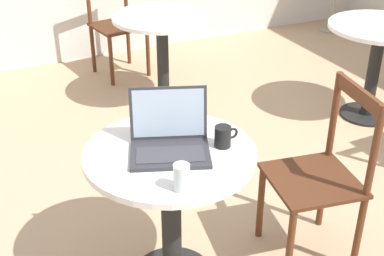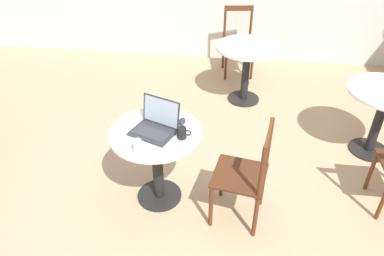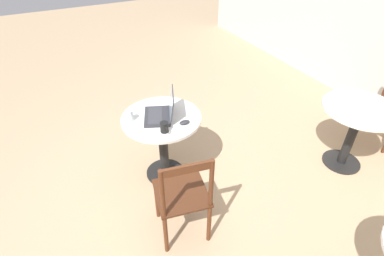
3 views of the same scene
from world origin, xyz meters
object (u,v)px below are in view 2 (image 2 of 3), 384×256
laptop (155,126)px  drinking_glass (137,146)px  cafe_table_mid (383,107)px  cafe_table_far (247,60)px  mug (182,133)px  chair_far_back (238,42)px  mouse (182,121)px  cafe_table_near (156,149)px  chair_near_right (245,176)px

laptop → drinking_glass: laptop is taller
cafe_table_mid → cafe_table_far: 1.63m
laptop → mug: (0.23, -0.07, -0.00)m
chair_far_back → mouse: (-0.42, -2.49, 0.30)m
cafe_table_far → chair_far_back: 0.80m
cafe_table_near → cafe_table_far: size_ratio=1.00×
drinking_glass → cafe_table_near: bearing=75.6°
chair_far_back → laptop: (-0.62, -2.64, 0.33)m
chair_far_back → drinking_glass: chair_far_back is taller
chair_far_back → drinking_glass: (-0.70, -2.93, 0.34)m
laptop → drinking_glass: 0.30m
laptop → cafe_table_mid: bearing=24.3°
cafe_table_near → cafe_table_mid: same height
chair_far_back → drinking_glass: 3.03m
laptop → mug: 0.24m
cafe_table_near → laptop: size_ratio=1.81×
chair_near_right → laptop: 0.84m
laptop → chair_far_back: bearing=76.8°
cafe_table_mid → drinking_glass: size_ratio=6.80×
cafe_table_mid → drinking_glass: bearing=-150.4°
laptop → mouse: laptop is taller
cafe_table_near → cafe_table_mid: bearing=24.4°
chair_far_back → cafe_table_mid: bearing=-48.9°
drinking_glass → mouse: bearing=57.7°
cafe_table_near → cafe_table_far: bearing=68.2°
chair_near_right → laptop: laptop is taller
drinking_glass → chair_near_right: bearing=10.1°
chair_near_right → drinking_glass: 0.91m
mouse → cafe_table_near: bearing=-143.1°
chair_near_right → mouse: size_ratio=9.38×
mouse → cafe_table_mid: bearing=22.9°
mug → cafe_table_far: bearing=75.0°
mouse → chair_far_back: bearing=80.4°
laptop → drinking_glass: size_ratio=3.75×
cafe_table_mid → mouse: (-1.90, -0.80, 0.20)m
mouse → cafe_table_far: bearing=72.3°
chair_far_back → laptop: laptop is taller
cafe_table_far → mouse: mouse is taller
cafe_table_mid → mug: bearing=-151.5°
chair_far_back → mouse: size_ratio=9.38×
mug → mouse: bearing=98.4°
cafe_table_mid → chair_near_right: 1.73m
cafe_table_far → chair_far_back: chair_far_back is taller
cafe_table_mid → mug: 2.14m
cafe_table_far → laptop: (-0.74, -1.85, 0.24)m
cafe_table_mid → laptop: bearing=-155.7°
mouse → drinking_glass: (-0.27, -0.43, 0.04)m
cafe_table_far → mouse: size_ratio=7.66×
chair_near_right → cafe_table_far: bearing=90.3°
cafe_table_near → chair_near_right: 0.77m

